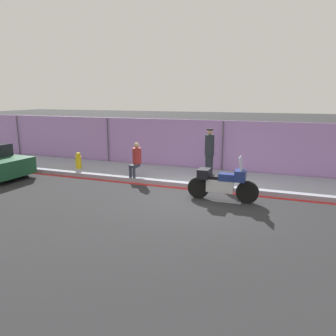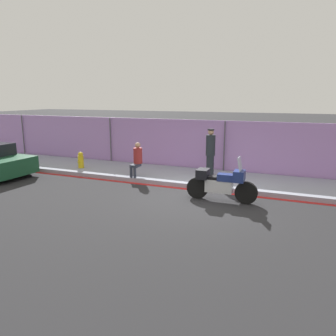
{
  "view_description": "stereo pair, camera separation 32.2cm",
  "coord_description": "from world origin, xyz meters",
  "views": [
    {
      "loc": [
        2.67,
        -9.81,
        3.23
      ],
      "look_at": [
        -1.37,
        0.89,
        0.73
      ],
      "focal_mm": 35.0,
      "sensor_mm": 36.0,
      "label": 1
    },
    {
      "loc": [
        2.97,
        -9.69,
        3.23
      ],
      "look_at": [
        -1.37,
        0.89,
        0.73
      ],
      "focal_mm": 35.0,
      "sensor_mm": 36.0,
      "label": 2
    }
  ],
  "objects": [
    {
      "name": "motorcycle",
      "position": [
        0.74,
        0.11,
        0.58
      ],
      "size": [
        2.24,
        0.52,
        1.44
      ],
      "rotation": [
        0.0,
        0.0,
        0.02
      ],
      "color": "black",
      "rests_on": "ground_plane"
    },
    {
      "name": "person_seated_on_curb",
      "position": [
        -2.95,
        1.53,
        0.9
      ],
      "size": [
        0.35,
        0.66,
        1.31
      ],
      "color": "#2D3342",
      "rests_on": "sidewalk"
    },
    {
      "name": "curb_paint_stripe",
      "position": [
        0.0,
        0.97,
        0.0
      ],
      "size": [
        41.18,
        0.18,
        0.01
      ],
      "color": "red",
      "rests_on": "ground_plane"
    },
    {
      "name": "ground_plane",
      "position": [
        0.0,
        0.0,
        0.0
      ],
      "size": [
        120.0,
        120.0,
        0.0
      ],
      "primitive_type": "plane",
      "color": "#262628"
    },
    {
      "name": "sidewalk",
      "position": [
        0.0,
        2.41,
        0.08
      ],
      "size": [
        41.18,
        2.7,
        0.17
      ],
      "color": "#8E93A3",
      "rests_on": "ground_plane"
    },
    {
      "name": "storefront_fence",
      "position": [
        -0.0,
        3.85,
        1.13
      ],
      "size": [
        39.12,
        0.17,
        2.26
      ],
      "color": "#AD7FC6",
      "rests_on": "ground_plane"
    },
    {
      "name": "officer_standing",
      "position": [
        -0.29,
        2.63,
        1.12
      ],
      "size": [
        0.36,
        0.36,
        1.85
      ],
      "color": "#1E2328",
      "rests_on": "sidewalk"
    },
    {
      "name": "fire_hydrant",
      "position": [
        -5.91,
        1.87,
        0.51
      ],
      "size": [
        0.25,
        0.31,
        0.7
      ],
      "color": "gold",
      "rests_on": "sidewalk"
    }
  ]
}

